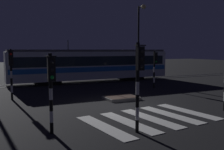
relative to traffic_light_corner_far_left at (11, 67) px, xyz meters
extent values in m
plane|color=black|center=(5.46, -4.78, -2.17)|extent=(120.00, 120.00, 0.00)
cube|color=#59595E|center=(5.46, 6.08, -2.15)|extent=(80.00, 0.12, 0.03)
cube|color=#59595E|center=(5.46, 7.52, -2.15)|extent=(80.00, 0.12, 0.03)
cube|color=silver|center=(2.92, -7.96, -2.16)|extent=(1.16, 4.01, 0.02)
cube|color=silver|center=(4.19, -7.81, -2.16)|extent=(1.16, 4.01, 0.02)
cube|color=silver|center=(5.46, -7.66, -2.16)|extent=(1.16, 4.01, 0.02)
cube|color=silver|center=(6.72, -7.51, -2.16)|extent=(1.16, 4.01, 0.02)
cube|color=silver|center=(7.99, -7.36, -2.16)|extent=(1.16, 4.01, 0.02)
cube|color=slate|center=(6.48, -2.82, -2.09)|extent=(2.15, 1.55, 0.16)
cube|color=#4C382D|center=(6.48, -2.82, -2.00)|extent=(1.94, 1.40, 0.02)
cylinder|color=black|center=(0.00, 0.09, -1.93)|extent=(0.14, 0.14, 0.47)
cylinder|color=white|center=(0.00, 0.09, -1.46)|extent=(0.14, 0.14, 0.47)
cylinder|color=black|center=(0.00, 0.09, -0.99)|extent=(0.14, 0.14, 0.47)
cylinder|color=white|center=(0.00, 0.09, -0.52)|extent=(0.14, 0.14, 0.47)
cylinder|color=black|center=(0.00, 0.09, -0.06)|extent=(0.14, 0.14, 0.47)
cylinder|color=white|center=(0.00, 0.09, 0.41)|extent=(0.14, 0.14, 0.47)
cylinder|color=black|center=(0.00, 0.09, 0.88)|extent=(0.14, 0.14, 0.47)
cube|color=black|center=(0.00, -0.08, 0.52)|extent=(0.28, 0.20, 0.90)
sphere|color=red|center=(0.00, -0.19, 0.80)|extent=(0.14, 0.14, 0.14)
sphere|color=black|center=(0.00, -0.19, 0.52)|extent=(0.14, 0.14, 0.14)
sphere|color=black|center=(0.00, -0.19, 0.24)|extent=(0.14, 0.14, 0.14)
cube|color=black|center=(0.00, -0.08, 1.01)|extent=(0.36, 0.24, 0.04)
cylinder|color=black|center=(11.34, 0.48, -1.94)|extent=(0.14, 0.14, 0.45)
cylinder|color=white|center=(11.34, 0.48, -1.50)|extent=(0.14, 0.14, 0.45)
cylinder|color=black|center=(11.34, 0.48, -1.05)|extent=(0.14, 0.14, 0.45)
cylinder|color=white|center=(11.34, 0.48, -0.60)|extent=(0.14, 0.14, 0.45)
cylinder|color=black|center=(11.34, 0.48, -0.16)|extent=(0.14, 0.14, 0.45)
cylinder|color=white|center=(11.34, 0.48, 0.29)|extent=(0.14, 0.14, 0.45)
cylinder|color=black|center=(11.34, 0.48, 0.73)|extent=(0.14, 0.14, 0.45)
cube|color=black|center=(11.34, 0.31, 0.36)|extent=(0.28, 0.20, 0.90)
sphere|color=black|center=(11.34, 0.20, 0.64)|extent=(0.14, 0.14, 0.14)
sphere|color=black|center=(11.34, 0.20, 0.36)|extent=(0.14, 0.14, 0.14)
sphere|color=green|center=(11.34, 0.20, 0.08)|extent=(0.14, 0.14, 0.14)
cube|color=black|center=(11.34, 0.31, 0.85)|extent=(0.36, 0.24, 0.04)
cylinder|color=black|center=(0.78, -7.85, -1.94)|extent=(0.14, 0.14, 0.44)
cylinder|color=white|center=(0.78, -7.85, -1.50)|extent=(0.14, 0.14, 0.44)
cylinder|color=black|center=(0.78, -7.85, -1.06)|extent=(0.14, 0.14, 0.44)
cylinder|color=white|center=(0.78, -7.85, -0.62)|extent=(0.14, 0.14, 0.44)
cylinder|color=black|center=(0.78, -7.85, -0.17)|extent=(0.14, 0.14, 0.44)
cylinder|color=white|center=(0.78, -7.85, 0.27)|extent=(0.14, 0.14, 0.44)
cylinder|color=black|center=(0.78, -7.85, 0.71)|extent=(0.14, 0.14, 0.44)
cube|color=black|center=(0.78, -8.02, 0.33)|extent=(0.28, 0.20, 0.90)
sphere|color=black|center=(0.78, -8.13, 0.61)|extent=(0.14, 0.14, 0.14)
sphere|color=black|center=(0.78, -8.13, 0.33)|extent=(0.14, 0.14, 0.14)
sphere|color=green|center=(0.78, -8.13, 0.05)|extent=(0.14, 0.14, 0.14)
cube|color=black|center=(0.78, -8.02, 0.82)|extent=(0.36, 0.24, 0.04)
cylinder|color=black|center=(9.92, -8.05, -1.91)|extent=(0.14, 0.14, 0.50)
cylinder|color=black|center=(3.83, -9.16, -1.91)|extent=(0.14, 0.14, 0.50)
cylinder|color=white|center=(3.83, -9.16, -1.41)|extent=(0.14, 0.14, 0.50)
cylinder|color=black|center=(3.83, -9.16, -0.91)|extent=(0.14, 0.14, 0.50)
cylinder|color=white|center=(3.83, -9.16, -0.41)|extent=(0.14, 0.14, 0.50)
cylinder|color=black|center=(3.83, -9.16, 0.09)|extent=(0.14, 0.14, 0.50)
cylinder|color=white|center=(3.83, -9.16, 0.59)|extent=(0.14, 0.14, 0.50)
cylinder|color=black|center=(3.83, -9.16, 1.09)|extent=(0.14, 0.14, 0.50)
cube|color=black|center=(3.83, -9.33, 0.74)|extent=(0.28, 0.20, 0.90)
sphere|color=black|center=(3.83, -9.44, 1.02)|extent=(0.14, 0.14, 0.14)
sphere|color=black|center=(3.83, -9.44, 0.74)|extent=(0.14, 0.14, 0.14)
sphere|color=black|center=(3.83, -9.44, 0.46)|extent=(0.14, 0.14, 0.14)
cube|color=black|center=(3.83, -9.33, 1.23)|extent=(0.36, 0.24, 0.04)
cylinder|color=black|center=(12.33, 4.67, 1.59)|extent=(0.18, 0.18, 7.51)
cylinder|color=black|center=(12.33, 4.22, 5.25)|extent=(0.10, 0.90, 0.10)
sphere|color=#F9E08C|center=(12.33, 3.77, 5.17)|extent=(0.44, 0.44, 0.44)
cube|color=silver|center=(8.19, 6.80, -0.47)|extent=(16.38, 2.50, 2.70)
cube|color=blue|center=(8.19, 5.53, -0.82)|extent=(16.05, 0.04, 0.44)
cube|color=blue|center=(8.19, 8.07, -0.82)|extent=(16.05, 0.04, 0.44)
cube|color=black|center=(8.19, 5.54, -0.02)|extent=(15.56, 0.03, 0.90)
cube|color=#4C4C51|center=(8.19, 6.80, 0.98)|extent=(16.05, 2.30, 0.20)
cylinder|color=#262628|center=(5.73, 6.80, 1.48)|extent=(0.08, 0.08, 1.00)
cube|color=black|center=(12.69, 6.80, -1.99)|extent=(2.20, 2.00, 0.35)
cube|color=black|center=(3.68, 6.80, -1.99)|extent=(2.20, 2.00, 0.35)
sphere|color=#F9F2CC|center=(16.42, 6.80, -0.87)|extent=(0.24, 0.24, 0.24)
camera|label=1|loc=(-1.37, -17.66, 1.06)|focal=41.61mm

